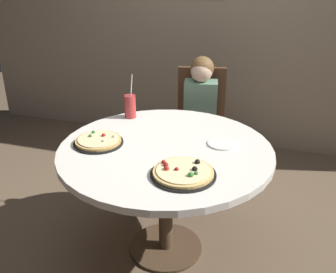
% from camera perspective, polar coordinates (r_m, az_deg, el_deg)
% --- Properties ---
extents(ground_plane, '(8.00, 8.00, 0.00)m').
position_cam_1_polar(ground_plane, '(2.72, -0.32, -15.96)').
color(ground_plane, brown).
extents(dining_table, '(1.27, 1.27, 0.75)m').
position_cam_1_polar(dining_table, '(2.34, -0.36, -3.65)').
color(dining_table, silver).
rests_on(dining_table, ground_plane).
extents(chair_wooden, '(0.47, 0.47, 0.95)m').
position_cam_1_polar(chair_wooden, '(3.31, 4.77, 2.59)').
color(chair_wooden, brown).
rests_on(chair_wooden, ground_plane).
extents(diner_child, '(0.32, 0.43, 1.08)m').
position_cam_1_polar(diner_child, '(3.16, 4.57, 0.58)').
color(diner_child, '#3F4766').
rests_on(diner_child, ground_plane).
extents(pizza_veggie, '(0.34, 0.34, 0.05)m').
position_cam_1_polar(pizza_veggie, '(2.01, 2.24, -5.30)').
color(pizza_veggie, black).
rests_on(pizza_veggie, dining_table).
extents(pizza_cheese, '(0.30, 0.30, 0.05)m').
position_cam_1_polar(pizza_cheese, '(2.38, -10.13, -0.67)').
color(pizza_cheese, black).
rests_on(pizza_cheese, dining_table).
extents(soda_cup, '(0.08, 0.08, 0.31)m').
position_cam_1_polar(soda_cup, '(2.72, -5.55, 4.42)').
color(soda_cup, '#B73333').
rests_on(soda_cup, dining_table).
extents(plate_small, '(0.18, 0.18, 0.01)m').
position_cam_1_polar(plate_small, '(2.36, 7.97, -1.04)').
color(plate_small, white).
rests_on(plate_small, dining_table).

